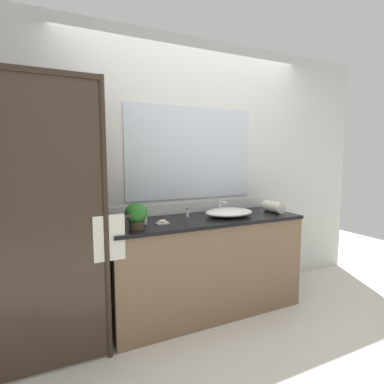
% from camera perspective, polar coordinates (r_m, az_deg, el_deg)
% --- Properties ---
extents(ground_plane, '(8.00, 8.00, 0.00)m').
position_cam_1_polar(ground_plane, '(3.11, 2.67, -21.39)').
color(ground_plane, silver).
extents(wall_back_with_mirror, '(4.40, 0.06, 2.60)m').
position_cam_1_polar(wall_back_with_mirror, '(3.06, -0.28, 3.66)').
color(wall_back_with_mirror, silver).
rests_on(wall_back_with_mirror, ground_plane).
extents(vanity_cabinet, '(1.80, 0.58, 0.90)m').
position_cam_1_polar(vanity_cabinet, '(2.94, 2.62, -13.52)').
color(vanity_cabinet, brown).
rests_on(vanity_cabinet, ground_plane).
extents(shower_enclosure, '(1.20, 0.59, 2.00)m').
position_cam_1_polar(shower_enclosure, '(2.27, -24.33, -5.13)').
color(shower_enclosure, '#2D2319').
rests_on(shower_enclosure, ground_plane).
extents(sink_basin, '(0.47, 0.35, 0.08)m').
position_cam_1_polar(sink_basin, '(2.91, 6.94, -3.78)').
color(sink_basin, white).
rests_on(sink_basin, vanity_cabinet).
extents(faucet, '(0.17, 0.14, 0.13)m').
position_cam_1_polar(faucet, '(3.05, 5.31, -3.21)').
color(faucet, silver).
rests_on(faucet, vanity_cabinet).
extents(potted_plant, '(0.18, 0.18, 0.20)m').
position_cam_1_polar(potted_plant, '(2.42, -10.38, -4.16)').
color(potted_plant, '#473828').
rests_on(potted_plant, vanity_cabinet).
extents(soap_dish, '(0.10, 0.07, 0.04)m').
position_cam_1_polar(soap_dish, '(2.58, -5.54, -5.63)').
color(soap_dish, silver).
rests_on(soap_dish, vanity_cabinet).
extents(amenity_bottle_conditioner, '(0.03, 0.03, 0.10)m').
position_cam_1_polar(amenity_bottle_conditioner, '(2.57, -13.14, -5.11)').
color(amenity_bottle_conditioner, '#4C7056').
rests_on(amenity_bottle_conditioner, vanity_cabinet).
extents(amenity_bottle_shampoo, '(0.03, 0.03, 0.09)m').
position_cam_1_polar(amenity_bottle_shampoo, '(2.87, -0.86, -3.85)').
color(amenity_bottle_shampoo, silver).
rests_on(amenity_bottle_shampoo, vanity_cabinet).
extents(amenity_bottle_lotion, '(0.03, 0.03, 0.10)m').
position_cam_1_polar(amenity_bottle_lotion, '(2.58, -8.76, -4.92)').
color(amenity_bottle_lotion, silver).
rests_on(amenity_bottle_lotion, vanity_cabinet).
extents(rolled_towel_near_edge, '(0.12, 0.23, 0.11)m').
position_cam_1_polar(rolled_towel_near_edge, '(3.21, 15.03, -2.70)').
color(rolled_towel_near_edge, silver).
rests_on(rolled_towel_near_edge, vanity_cabinet).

